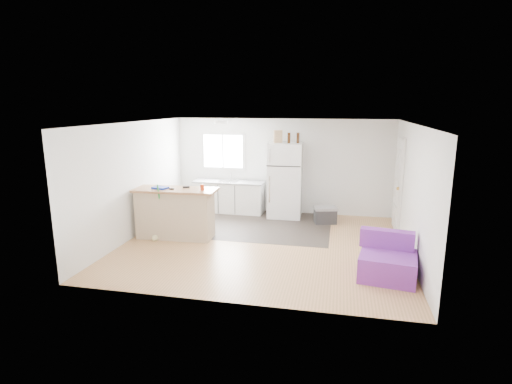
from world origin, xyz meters
TOP-DOWN VIEW (x-y plane):
  - room at (0.00, 0.00)m, footprint 5.51×5.01m
  - vinyl_zone at (-0.73, 1.25)m, footprint 4.05×2.50m
  - window at (-1.55, 2.49)m, footprint 1.18×0.06m
  - interior_door at (2.72, 1.55)m, footprint 0.11×0.92m
  - ceiling_fixture at (-1.20, 1.20)m, footprint 0.30×0.30m
  - kitchen_cabinets at (-1.33, 2.21)m, footprint 1.84×0.61m
  - peninsula at (-1.88, 0.02)m, footprint 1.73×0.72m
  - refrigerator at (0.14, 2.10)m, footprint 0.84×0.80m
  - cooler at (1.16, 1.71)m, footprint 0.59×0.47m
  - purple_seat at (2.27, -1.12)m, footprint 0.98×0.94m
  - cleaner_jug at (-1.45, -0.15)m, footprint 0.15×0.12m
  - mop at (-2.17, -0.26)m, footprint 0.22×0.34m
  - red_cup at (-1.26, 0.00)m, footprint 0.09×0.09m
  - blue_tray at (-2.16, -0.03)m, footprint 0.35×0.30m
  - tool_a at (-1.67, 0.16)m, footprint 0.15×0.10m
  - tool_b at (-1.89, -0.07)m, footprint 0.10×0.05m
  - cardboard_box at (-0.05, 2.09)m, footprint 0.22×0.16m
  - bottle_left at (0.23, 2.02)m, footprint 0.09×0.09m
  - bottle_right at (0.44, 2.09)m, footprint 0.08×0.08m

SIDE VIEW (x-z plane):
  - vinyl_zone at x=-0.73m, z-range 0.00..0.00m
  - cleaner_jug at x=-1.45m, z-range -0.02..0.28m
  - cooler at x=1.16m, z-range 0.00..0.40m
  - mop at x=-2.17m, z-range -0.37..0.83m
  - purple_seat at x=2.27m, z-range -0.10..0.62m
  - kitchen_cabinets at x=-1.33m, z-range -0.12..0.96m
  - peninsula at x=-1.88m, z-range 0.01..1.05m
  - refrigerator at x=0.14m, z-range 0.00..1.84m
  - interior_door at x=2.72m, z-range -0.03..2.07m
  - tool_b at x=-1.89m, z-range 1.05..1.07m
  - tool_a at x=-1.67m, z-range 1.05..1.08m
  - blue_tray at x=-2.16m, z-range 1.05..1.08m
  - red_cup at x=-1.26m, z-range 1.05..1.17m
  - room at x=0.00m, z-range -0.01..2.41m
  - window at x=-1.55m, z-range 1.06..2.04m
  - bottle_left at x=0.23m, z-range 1.84..2.09m
  - bottle_right at x=0.44m, z-range 1.84..2.09m
  - cardboard_box at x=-0.05m, z-range 1.84..2.14m
  - ceiling_fixture at x=-1.20m, z-range 2.32..2.40m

